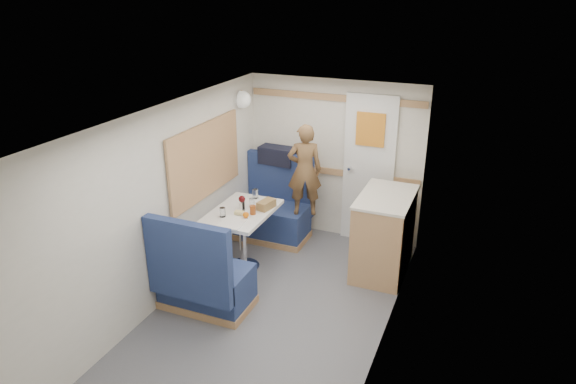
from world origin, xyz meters
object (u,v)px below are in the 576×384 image
at_px(dinette_table, 242,223).
at_px(tray, 232,223).
at_px(bench_near, 203,283).
at_px(galley_counter, 384,233).
at_px(cheese_block, 239,213).
at_px(tumbler_right, 252,203).
at_px(tumbler_mid, 255,194).
at_px(duffel_bag, 278,155).
at_px(tumbler_left, 223,212).
at_px(pepper_grinder, 243,205).
at_px(salt_grinder, 241,207).
at_px(bench_far, 274,215).
at_px(bread_loaf, 266,205).
at_px(person, 305,170).
at_px(dome_light, 242,99).
at_px(orange_fruit, 246,215).
at_px(beer_glass, 253,210).

xyz_separation_m(dinette_table, tray, (0.06, -0.33, 0.16)).
xyz_separation_m(bench_near, galley_counter, (1.47, 1.41, 0.17)).
relative_size(dinette_table, bench_near, 0.88).
height_order(bench_near, tray, bench_near).
relative_size(bench_near, cheese_block, 11.07).
bearing_deg(tumbler_right, tumbler_mid, 107.31).
distance_m(duffel_bag, tray, 1.48).
distance_m(tray, tumbler_mid, 0.71).
bearing_deg(tumbler_left, pepper_grinder, 67.79).
xyz_separation_m(galley_counter, tray, (-1.41, -0.88, 0.26)).
bearing_deg(salt_grinder, bench_near, -89.60).
distance_m(bench_far, tumbler_left, 1.19).
bearing_deg(galley_counter, bread_loaf, -162.34).
bearing_deg(person, pepper_grinder, 33.75).
height_order(bench_near, person, person).
relative_size(tumbler_right, bread_loaf, 0.46).
distance_m(tumbler_mid, salt_grinder, 0.39).
xyz_separation_m(person, tumbler_right, (-0.39, -0.62, -0.23)).
bearing_deg(bench_near, dome_light, 102.82).
bearing_deg(dome_light, orange_fruit, -62.69).
xyz_separation_m(dome_light, tumbler_mid, (0.37, -0.48, -0.98)).
xyz_separation_m(tray, salt_grinder, (-0.06, 0.31, 0.04)).
bearing_deg(tumbler_mid, duffel_bag, 93.08).
height_order(cheese_block, pepper_grinder, pepper_grinder).
distance_m(galley_counter, person, 1.17).
bearing_deg(dinette_table, dome_light, 114.65).
xyz_separation_m(person, duffel_bag, (-0.51, 0.38, 0.01)).
bearing_deg(bench_far, cheese_block, -87.99).
distance_m(dome_light, tumbler_mid, 1.15).
height_order(dome_light, duffel_bag, dome_light).
relative_size(dinette_table, bread_loaf, 4.17).
distance_m(dinette_table, tumbler_mid, 0.43).
bearing_deg(bread_loaf, cheese_block, -123.95).
distance_m(bench_near, tumbler_right, 1.10).
bearing_deg(person, tumbler_right, 34.71).
height_order(tumbler_right, bread_loaf, tumbler_right).
height_order(bench_far, bench_near, same).
bearing_deg(pepper_grinder, person, 56.77).
distance_m(bench_far, galley_counter, 1.51).
relative_size(person, tumbler_right, 10.93).
relative_size(pepper_grinder, salt_grinder, 1.15).
relative_size(dome_light, beer_glass, 1.99).
bearing_deg(dome_light, tumbler_mid, -51.86).
bearing_deg(dinette_table, tumbler_left, -117.56).
height_order(bench_near, tumbler_mid, bench_near).
bearing_deg(galley_counter, dinette_table, -159.46).
relative_size(tumbler_left, bread_loaf, 0.47).
relative_size(dinette_table, tray, 2.92).
bearing_deg(tumbler_mid, bench_far, 88.01).
bearing_deg(tumbler_left, tumbler_mid, 80.65).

